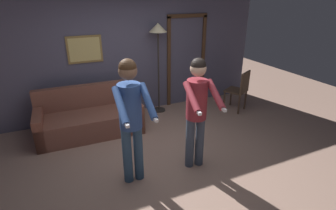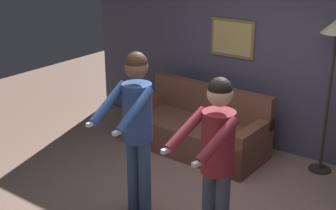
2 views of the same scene
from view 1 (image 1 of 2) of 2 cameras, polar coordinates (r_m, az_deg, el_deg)
name	(u,v)px [view 1 (image 1 of 2)]	position (r m, az deg, el deg)	size (l,w,h in m)	color
ground_plane	(164,163)	(4.28, -0.97, -12.52)	(12.00, 12.00, 0.00)	#9D7A6A
back_wall_assembly	(123,55)	(5.68, -9.83, 10.70)	(6.40, 0.10, 2.60)	#525067
couch	(90,119)	(5.23, -16.62, -2.97)	(1.92, 0.91, 0.87)	brown
torchiere_lamp	(158,37)	(5.58, -2.18, 14.53)	(0.37, 0.37, 1.94)	#332D28
person_standing_left	(131,112)	(3.42, -8.14, -1.45)	(0.44, 0.68, 1.78)	#325171
person_standing_right	(197,105)	(3.74, 6.34, 0.04)	(0.49, 0.70, 1.71)	#414D61
dining_chair_distant	(240,89)	(6.08, 15.35, 3.44)	(0.57, 0.57, 0.93)	#4C3828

